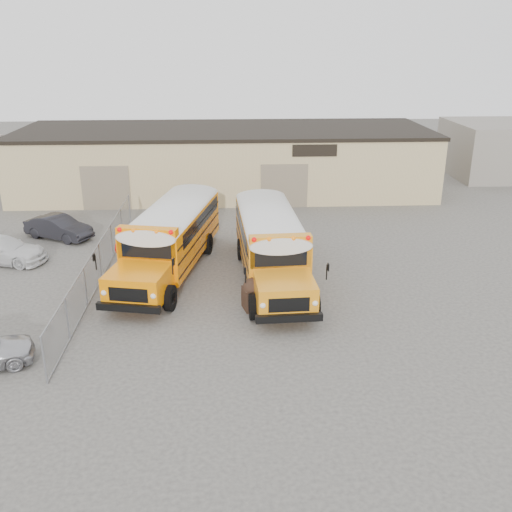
{
  "coord_description": "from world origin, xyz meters",
  "views": [
    {
      "loc": [
        0.22,
        -22.72,
        10.89
      ],
      "look_at": [
        1.42,
        1.52,
        1.6
      ],
      "focal_mm": 40.0,
      "sensor_mm": 36.0,
      "label": 1
    }
  ],
  "objects_px": {
    "school_bus_right": "(257,203)",
    "car_white": "(2,250)",
    "school_bus_left": "(203,198)",
    "tarp_bundle": "(255,293)",
    "car_dark": "(59,227)"
  },
  "relations": [
    {
      "from": "car_white",
      "to": "car_dark",
      "type": "bearing_deg",
      "value": -13.82
    },
    {
      "from": "school_bus_left",
      "to": "tarp_bundle",
      "type": "bearing_deg",
      "value": -77.18
    },
    {
      "from": "school_bus_left",
      "to": "tarp_bundle",
      "type": "height_order",
      "value": "school_bus_left"
    },
    {
      "from": "school_bus_right",
      "to": "car_white",
      "type": "relative_size",
      "value": 2.37
    },
    {
      "from": "tarp_bundle",
      "to": "school_bus_left",
      "type": "bearing_deg",
      "value": 102.82
    },
    {
      "from": "school_bus_right",
      "to": "tarp_bundle",
      "type": "distance_m",
      "value": 10.34
    },
    {
      "from": "school_bus_right",
      "to": "car_dark",
      "type": "relative_size",
      "value": 2.71
    },
    {
      "from": "school_bus_left",
      "to": "car_white",
      "type": "xyz_separation_m",
      "value": [
        -10.23,
        -5.28,
        -1.21
      ]
    },
    {
      "from": "tarp_bundle",
      "to": "car_white",
      "type": "xyz_separation_m",
      "value": [
        -12.82,
        6.12,
        -0.06
      ]
    },
    {
      "from": "school_bus_left",
      "to": "car_dark",
      "type": "bearing_deg",
      "value": -168.84
    },
    {
      "from": "school_bus_right",
      "to": "car_white",
      "type": "height_order",
      "value": "school_bus_right"
    },
    {
      "from": "car_dark",
      "to": "school_bus_left",
      "type": "bearing_deg",
      "value": -51.22
    },
    {
      "from": "car_dark",
      "to": "car_white",
      "type": "bearing_deg",
      "value": 179.88
    },
    {
      "from": "tarp_bundle",
      "to": "car_white",
      "type": "relative_size",
      "value": 0.31
    },
    {
      "from": "school_bus_right",
      "to": "car_white",
      "type": "distance_m",
      "value": 14.11
    }
  ]
}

